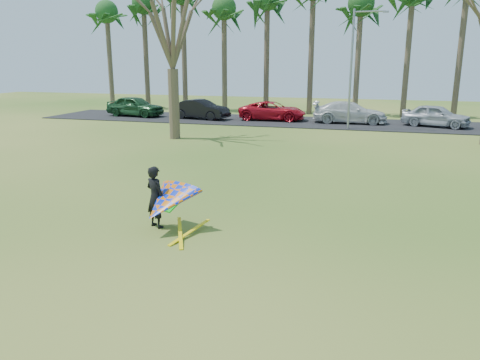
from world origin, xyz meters
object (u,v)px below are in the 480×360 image
(car_4, at_px, (436,116))
(car_0, at_px, (135,106))
(streetlight, at_px, (354,64))
(kite_flyer, at_px, (165,202))
(car_1, at_px, (201,109))
(car_2, at_px, (272,111))
(bare_tree_left, at_px, (171,21))
(car_3, at_px, (350,112))

(car_4, bearing_deg, car_0, 108.49)
(streetlight, relative_size, kite_flyer, 3.35)
(streetlight, bearing_deg, car_0, 171.59)
(car_1, xyz_separation_m, car_2, (5.77, 0.87, -0.04))
(bare_tree_left, bearing_deg, car_0, 129.55)
(car_1, distance_m, kite_flyer, 25.83)
(car_0, bearing_deg, car_4, -82.01)
(car_2, xyz_separation_m, kite_flyer, (2.53, -25.33, 0.06))
(car_0, distance_m, car_1, 6.11)
(streetlight, distance_m, car_0, 18.69)
(bare_tree_left, distance_m, car_0, 13.92)
(car_2, bearing_deg, car_1, 97.06)
(car_1, distance_m, car_3, 11.82)
(car_0, relative_size, car_3, 0.90)
(car_0, xyz_separation_m, car_3, (17.90, 0.52, -0.05))
(car_4, relative_size, kite_flyer, 1.94)
(streetlight, xyz_separation_m, car_0, (-18.16, 2.68, -3.55))
(car_2, bearing_deg, car_0, 91.50)
(streetlight, relative_size, car_3, 1.45)
(streetlight, height_order, car_0, streetlight)
(car_0, relative_size, kite_flyer, 2.09)
(streetlight, bearing_deg, car_4, 26.05)
(bare_tree_left, xyz_separation_m, car_2, (3.87, 10.31, -6.12))
(car_0, height_order, kite_flyer, kite_flyer)
(car_4, bearing_deg, car_2, 105.90)
(kite_flyer, bearing_deg, car_1, 108.74)
(car_0, xyz_separation_m, kite_flyer, (14.40, -24.71, -0.06))
(car_1, distance_m, car_2, 5.83)
(streetlight, bearing_deg, car_3, 94.57)
(car_1, height_order, car_2, car_1)
(car_0, relative_size, car_2, 0.94)
(car_0, distance_m, kite_flyer, 28.60)
(car_2, bearing_deg, car_3, -92.53)
(bare_tree_left, bearing_deg, car_2, 69.41)
(car_2, height_order, car_4, car_4)
(bare_tree_left, distance_m, car_3, 15.46)
(bare_tree_left, height_order, streetlight, bare_tree_left)
(car_0, bearing_deg, bare_tree_left, -132.84)
(bare_tree_left, bearing_deg, car_3, 45.86)
(car_1, bearing_deg, car_3, -76.24)
(bare_tree_left, relative_size, car_0, 1.94)
(car_2, bearing_deg, bare_tree_left, 157.89)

